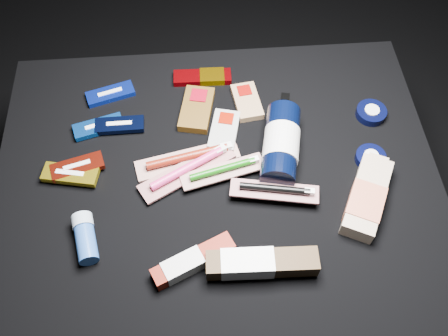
{
  "coord_description": "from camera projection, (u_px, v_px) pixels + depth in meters",
  "views": [
    {
      "loc": [
        -0.03,
        -0.58,
        1.33
      ],
      "look_at": [
        0.01,
        0.01,
        0.42
      ],
      "focal_mm": 40.0,
      "sensor_mm": 36.0,
      "label": 1
    }
  ],
  "objects": [
    {
      "name": "bodywash_bottle",
      "position": [
        367.0,
        198.0,
        1.05
      ],
      "size": [
        0.14,
        0.2,
        0.04
      ],
      "rotation": [
        0.0,
        0.0,
        -0.46
      ],
      "color": "tan",
      "rests_on": "cloth_table"
    },
    {
      "name": "clif_bar_0",
      "position": [
        197.0,
        107.0,
        1.19
      ],
      "size": [
        0.09,
        0.14,
        0.02
      ],
      "rotation": [
        0.0,
        0.0,
        -0.21
      ],
      "color": "#4D330F",
      "rests_on": "cloth_table"
    },
    {
      "name": "toothbrush_pack_1",
      "position": [
        188.0,
        169.0,
        1.09
      ],
      "size": [
        0.22,
        0.15,
        0.03
      ],
      "rotation": [
        0.0,
        0.0,
        0.5
      ],
      "color": "#ADA7A1",
      "rests_on": "cloth_table"
    },
    {
      "name": "deodorant_stick",
      "position": [
        85.0,
        237.0,
        1.0
      ],
      "size": [
        0.06,
        0.11,
        0.04
      ],
      "rotation": [
        0.0,
        0.0,
        0.22
      ],
      "color": "#244E97",
      "rests_on": "cloth_table"
    },
    {
      "name": "luna_bar_3",
      "position": [
        70.0,
        174.0,
        1.08
      ],
      "size": [
        0.13,
        0.07,
        0.02
      ],
      "rotation": [
        0.0,
        0.0,
        -0.2
      ],
      "color": "#AF9615",
      "rests_on": "cloth_table"
    },
    {
      "name": "clif_bar_2",
      "position": [
        247.0,
        100.0,
        1.2
      ],
      "size": [
        0.07,
        0.12,
        0.02
      ],
      "rotation": [
        0.0,
        0.0,
        0.14
      ],
      "color": "#A17851",
      "rests_on": "cloth_table"
    },
    {
      "name": "toothbrush_pack_3",
      "position": [
        276.0,
        190.0,
        1.05
      ],
      "size": [
        0.19,
        0.08,
        0.02
      ],
      "rotation": [
        0.0,
        0.0,
        -0.18
      ],
      "color": "beige",
      "rests_on": "cloth_table"
    },
    {
      "name": "luna_bar_0",
      "position": [
        110.0,
        94.0,
        1.22
      ],
      "size": [
        0.12,
        0.07,
        0.02
      ],
      "rotation": [
        0.0,
        0.0,
        0.29
      ],
      "color": "#0E27A9",
      "rests_on": "cloth_table"
    },
    {
      "name": "ground",
      "position": [
        219.0,
        250.0,
        1.43
      ],
      "size": [
        3.0,
        3.0,
        0.0
      ],
      "primitive_type": "plane",
      "color": "black",
      "rests_on": "ground"
    },
    {
      "name": "luna_bar_4",
      "position": [
        78.0,
        167.0,
        1.09
      ],
      "size": [
        0.12,
        0.07,
        0.01
      ],
      "rotation": [
        0.0,
        0.0,
        0.27
      ],
      "color": "maroon",
      "rests_on": "cloth_table"
    },
    {
      "name": "cloth_table",
      "position": [
        218.0,
        218.0,
        1.27
      ],
      "size": [
        0.98,
        0.78,
        0.4
      ],
      "primitive_type": "cube",
      "color": "black",
      "rests_on": "ground"
    },
    {
      "name": "lotion_bottle",
      "position": [
        281.0,
        144.0,
        1.1
      ],
      "size": [
        0.12,
        0.25,
        0.08
      ],
      "rotation": [
        0.0,
        0.0,
        -0.21
      ],
      "color": "black",
      "rests_on": "cloth_table"
    },
    {
      "name": "toothpaste_carton_red",
      "position": [
        190.0,
        262.0,
        0.97
      ],
      "size": [
        0.17,
        0.1,
        0.03
      ],
      "rotation": [
        0.0,
        0.0,
        0.43
      ],
      "color": "maroon",
      "rests_on": "cloth_table"
    },
    {
      "name": "cream_tin_upper",
      "position": [
        371.0,
        113.0,
        1.18
      ],
      "size": [
        0.07,
        0.07,
        0.02
      ],
      "rotation": [
        0.0,
        0.0,
        0.33
      ],
      "color": "black",
      "rests_on": "cloth_table"
    },
    {
      "name": "power_bar",
      "position": [
        206.0,
        77.0,
        1.25
      ],
      "size": [
        0.14,
        0.05,
        0.02
      ],
      "rotation": [
        0.0,
        0.0,
        -0.02
      ],
      "color": "#7A0307",
      "rests_on": "cloth_table"
    },
    {
      "name": "luna_bar_1",
      "position": [
        98.0,
        127.0,
        1.16
      ],
      "size": [
        0.12,
        0.07,
        0.02
      ],
      "rotation": [
        0.0,
        0.0,
        0.27
      ],
      "color": "#0E48A5",
      "rests_on": "cloth_table"
    },
    {
      "name": "toothbrush_pack_0",
      "position": [
        189.0,
        158.0,
        1.11
      ],
      "size": [
        0.24,
        0.1,
        0.03
      ],
      "rotation": [
        0.0,
        0.0,
        0.21
      ],
      "color": "beige",
      "rests_on": "cloth_table"
    },
    {
      "name": "toothpaste_carton_green",
      "position": [
        257.0,
        263.0,
        0.96
      ],
      "size": [
        0.22,
        0.05,
        0.04
      ],
      "rotation": [
        0.0,
        0.0,
        -0.03
      ],
      "color": "#362410",
      "rests_on": "cloth_table"
    },
    {
      "name": "cream_tin_lower",
      "position": [
        370.0,
        158.0,
        1.11
      ],
      "size": [
        0.07,
        0.07,
        0.02
      ],
      "rotation": [
        0.0,
        0.0,
        -0.23
      ],
      "color": "black",
      "rests_on": "cloth_table"
    },
    {
      "name": "luna_bar_2",
      "position": [
        120.0,
        125.0,
        1.16
      ],
      "size": [
        0.11,
        0.04,
        0.01
      ],
      "rotation": [
        0.0,
        0.0,
        0.01
      ],
      "color": "black",
      "rests_on": "cloth_table"
    },
    {
      "name": "toothbrush_pack_2",
      "position": [
        224.0,
        170.0,
        1.08
      ],
      "size": [
        0.19,
        0.09,
        0.02
      ],
      "rotation": [
        0.0,
        0.0,
        0.25
      ],
      "color": "beige",
      "rests_on": "cloth_table"
    },
    {
      "name": "clif_bar_1",
      "position": [
        224.0,
        129.0,
        1.16
      ],
      "size": [
        0.08,
        0.12,
        0.02
      ],
      "rotation": [
        0.0,
        0.0,
        -0.24
      ],
      "color": "#9F9E98",
      "rests_on": "cloth_table"
    }
  ]
}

